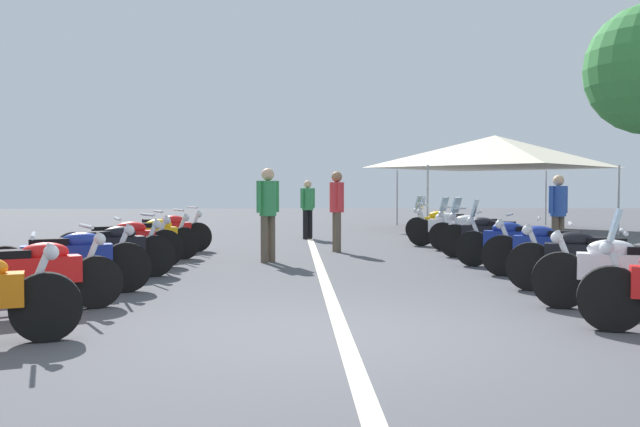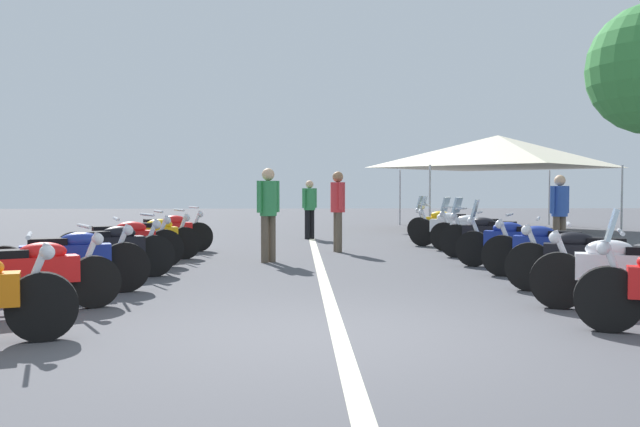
% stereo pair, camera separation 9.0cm
% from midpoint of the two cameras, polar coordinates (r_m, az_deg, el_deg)
% --- Properties ---
extents(ground_plane, '(80.00, 80.00, 0.00)m').
position_cam_midpoint_polar(ground_plane, '(6.48, 2.05, -10.39)').
color(ground_plane, '#4C4C51').
extents(lane_centre_stripe, '(19.82, 0.16, 0.01)m').
position_cam_midpoint_polar(lane_centre_stripe, '(11.12, 0.37, -5.10)').
color(lane_centre_stripe, beige).
rests_on(lane_centre_stripe, ground_plane).
extents(motorcycle_left_row_1, '(1.16, 1.89, 0.99)m').
position_cam_midpoint_polar(motorcycle_left_row_1, '(8.21, -23.28, -4.73)').
color(motorcycle_left_row_1, black).
rests_on(motorcycle_left_row_1, ground_plane).
extents(motorcycle_left_row_2, '(0.95, 2.07, 1.02)m').
position_cam_midpoint_polar(motorcycle_left_row_2, '(9.42, -20.39, -3.70)').
color(motorcycle_left_row_2, black).
rests_on(motorcycle_left_row_2, ground_plane).
extents(motorcycle_left_row_3, '(1.19, 1.90, 1.01)m').
position_cam_midpoint_polar(motorcycle_left_row_3, '(10.80, -17.31, -2.95)').
color(motorcycle_left_row_3, black).
rests_on(motorcycle_left_row_3, ground_plane).
extents(motorcycle_left_row_4, '(1.07, 2.06, 1.02)m').
position_cam_midpoint_polar(motorcycle_left_row_4, '(12.10, -16.29, -2.38)').
color(motorcycle_left_row_4, black).
rests_on(motorcycle_left_row_4, ground_plane).
extents(motorcycle_left_row_5, '(1.06, 1.84, 1.00)m').
position_cam_midpoint_polar(motorcycle_left_row_5, '(13.38, -13.97, -1.98)').
color(motorcycle_left_row_5, black).
rests_on(motorcycle_left_row_5, ground_plane).
extents(motorcycle_left_row_6, '(1.11, 1.93, 1.01)m').
position_cam_midpoint_polar(motorcycle_left_row_6, '(14.91, -12.72, -1.53)').
color(motorcycle_left_row_6, black).
rests_on(motorcycle_left_row_6, ground_plane).
extents(motorcycle_right_row_1, '(0.98, 2.01, 1.01)m').
position_cam_midpoint_polar(motorcycle_right_row_1, '(8.39, 24.72, -4.50)').
color(motorcycle_right_row_1, black).
rests_on(motorcycle_right_row_1, ground_plane).
extents(motorcycle_right_row_2, '(1.00, 2.04, 1.01)m').
position_cam_midpoint_polar(motorcycle_right_row_2, '(9.66, 21.93, -3.60)').
color(motorcycle_right_row_2, black).
rests_on(motorcycle_right_row_2, ground_plane).
extents(motorcycle_right_row_3, '(1.08, 1.95, 1.01)m').
position_cam_midpoint_polar(motorcycle_right_row_3, '(11.05, 19.07, -2.86)').
color(motorcycle_right_row_3, black).
rests_on(motorcycle_right_row_3, ground_plane).
extents(motorcycle_right_row_4, '(1.03, 2.07, 1.21)m').
position_cam_midpoint_polar(motorcycle_right_row_4, '(12.32, 16.54, -2.31)').
color(motorcycle_right_row_4, black).
rests_on(motorcycle_right_row_4, ground_plane).
extents(motorcycle_right_row_5, '(1.30, 1.86, 1.23)m').
position_cam_midpoint_polar(motorcycle_right_row_5, '(13.67, 14.42, -1.80)').
color(motorcycle_right_row_5, black).
rests_on(motorcycle_right_row_5, ground_plane).
extents(motorcycle_right_row_6, '(1.20, 1.85, 1.21)m').
position_cam_midpoint_polar(motorcycle_right_row_6, '(15.13, 13.16, -1.45)').
color(motorcycle_right_row_6, black).
rests_on(motorcycle_right_row_6, ground_plane).
extents(motorcycle_right_row_7, '(1.02, 2.10, 1.22)m').
position_cam_midpoint_polar(motorcycle_right_row_7, '(16.36, 11.45, -1.15)').
color(motorcycle_right_row_7, black).
rests_on(motorcycle_right_row_7, ground_plane).
extents(motorcycle_right_row_8, '(1.13, 1.95, 1.21)m').
position_cam_midpoint_polar(motorcycle_right_row_8, '(17.78, 10.79, -0.91)').
color(motorcycle_right_row_8, black).
rests_on(motorcycle_right_row_8, ground_plane).
extents(traffic_cone_2, '(0.36, 0.36, 0.61)m').
position_cam_midpoint_polar(traffic_cone_2, '(13.37, -19.78, -2.76)').
color(traffic_cone_2, orange).
rests_on(traffic_cone_2, ground_plane).
extents(bystander_0, '(0.39, 0.41, 1.62)m').
position_cam_midpoint_polar(bystander_0, '(18.55, -0.76, 0.74)').
color(bystander_0, black).
rests_on(bystander_0, ground_plane).
extents(bystander_1, '(0.52, 0.32, 1.78)m').
position_cam_midpoint_polar(bystander_1, '(14.77, 1.70, 0.77)').
color(bystander_1, brown).
rests_on(bystander_1, ground_plane).
extents(bystander_3, '(0.38, 0.42, 1.79)m').
position_cam_midpoint_polar(bystander_3, '(12.73, -4.21, 0.57)').
color(bystander_3, brown).
rests_on(bystander_3, ground_plane).
extents(bystander_4, '(0.32, 0.48, 1.68)m').
position_cam_midpoint_polar(bystander_4, '(14.60, 19.85, 0.37)').
color(bystander_4, brown).
rests_on(bystander_4, ground_plane).
extents(event_tent, '(6.41, 6.41, 3.20)m').
position_cam_midpoint_polar(event_tent, '(23.60, 14.98, 5.11)').
color(event_tent, beige).
rests_on(event_tent, ground_plane).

